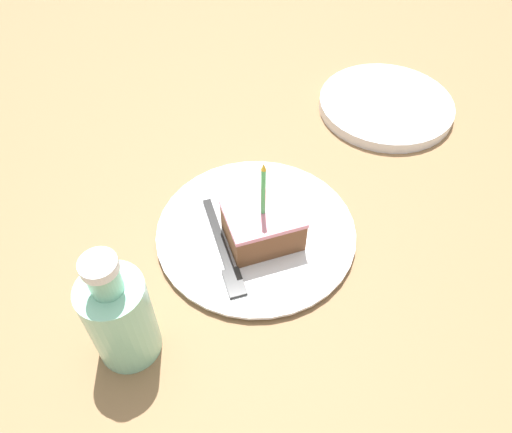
% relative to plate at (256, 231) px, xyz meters
% --- Properties ---
extents(ground_plane, '(2.40, 2.40, 0.04)m').
position_rel_plate_xyz_m(ground_plane, '(0.01, 0.02, -0.03)').
color(ground_plane, olive).
rests_on(ground_plane, ground).
extents(plate, '(0.29, 0.29, 0.01)m').
position_rel_plate_xyz_m(plate, '(0.00, 0.00, 0.00)').
color(plate, silver).
rests_on(plate, ground_plane).
extents(cake_slice, '(0.08, 0.10, 0.14)m').
position_rel_plate_xyz_m(cake_slice, '(0.02, 0.00, 0.03)').
color(cake_slice, brown).
rests_on(cake_slice, plate).
extents(fork, '(0.18, 0.02, 0.01)m').
position_rel_plate_xyz_m(fork, '(0.03, -0.06, 0.01)').
color(fork, '#262626').
rests_on(fork, plate).
extents(bottle, '(0.08, 0.08, 0.18)m').
position_rel_plate_xyz_m(bottle, '(0.12, -0.20, 0.06)').
color(bottle, '#8CD1B2').
rests_on(bottle, ground_plane).
extents(side_plate, '(0.24, 0.24, 0.02)m').
position_rel_plate_xyz_m(side_plate, '(-0.20, 0.32, 0.00)').
color(side_plate, silver).
rests_on(side_plate, ground_plane).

